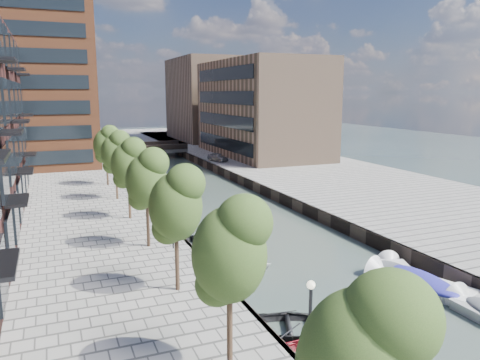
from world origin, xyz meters
TOP-DOWN VIEW (x-y plane):
  - water at (0.00, 40.00)m, footprint 300.00×300.00m
  - quay_right at (16.00, 40.00)m, footprint 20.00×140.00m
  - quay_wall_left at (-6.10, 40.00)m, footprint 0.25×140.00m
  - quay_wall_right at (6.10, 40.00)m, footprint 0.25×140.00m
  - far_closure at (0.00, 100.00)m, footprint 80.00×40.00m
  - tower at (-17.00, 65.00)m, footprint 18.00×18.00m
  - tan_block_near at (16.00, 62.00)m, footprint 12.00×25.00m
  - tan_block_far at (16.00, 88.00)m, footprint 12.00×20.00m
  - bridge at (0.00, 72.00)m, footprint 13.00×6.00m
  - tree_0 at (-8.50, 4.00)m, footprint 2.50×2.50m
  - tree_1 at (-8.50, 11.00)m, footprint 2.50×2.50m
  - tree_2 at (-8.50, 18.00)m, footprint 2.50×2.50m
  - tree_3 at (-8.50, 25.00)m, footprint 2.50×2.50m
  - tree_4 at (-8.50, 32.00)m, footprint 2.50×2.50m
  - tree_5 at (-8.50, 39.00)m, footprint 2.50×2.50m
  - tree_6 at (-8.50, 46.00)m, footprint 2.50×2.50m
  - lamp_0 at (-7.20, 8.00)m, footprint 0.24×0.24m
  - lamp_1 at (-7.20, 24.00)m, footprint 0.24×0.24m
  - lamp_2 at (-7.20, 40.00)m, footprint 0.24×0.24m
  - sloop_1 at (-4.31, 13.91)m, footprint 5.73×4.96m
  - sloop_3 at (-4.71, 21.03)m, footprint 5.48×4.15m
  - sloop_4 at (-5.40, 26.65)m, footprint 6.03×5.05m
  - motorboat_3 at (3.96, 15.86)m, footprint 3.67×5.94m
  - motorboat_4 at (4.25, 17.31)m, footprint 3.11×4.77m
  - car at (7.50, 57.50)m, footprint 2.38×3.68m

SIDE VIEW (x-z plane):
  - water at x=0.00m, z-range 0.00..0.00m
  - sloop_1 at x=-4.31m, z-range -0.50..0.50m
  - sloop_3 at x=-4.71m, z-range -0.53..0.53m
  - sloop_4 at x=-5.40m, z-range -0.54..0.54m
  - motorboat_4 at x=4.25m, z-range -0.57..0.94m
  - motorboat_3 at x=3.96m, z-range -0.71..1.17m
  - quay_right at x=16.00m, z-range 0.00..1.00m
  - quay_wall_left at x=-6.10m, z-range 0.00..1.00m
  - quay_wall_right at x=6.10m, z-range 0.00..1.00m
  - far_closure at x=0.00m, z-range 0.00..1.00m
  - bridge at x=0.00m, z-range 0.74..2.04m
  - car at x=7.50m, z-range 1.00..2.16m
  - lamp_0 at x=-7.20m, z-range 1.45..5.57m
  - lamp_1 at x=-7.20m, z-range 1.45..5.57m
  - lamp_2 at x=-7.20m, z-range 1.45..5.57m
  - tree_0 at x=-8.50m, z-range 2.33..8.28m
  - tree_1 at x=-8.50m, z-range 2.33..8.28m
  - tree_2 at x=-8.50m, z-range 2.33..8.28m
  - tree_3 at x=-8.50m, z-range 2.33..8.28m
  - tree_4 at x=-8.50m, z-range 2.33..8.28m
  - tree_5 at x=-8.50m, z-range 2.33..8.28m
  - tree_6 at x=-8.50m, z-range 2.33..8.28m
  - tan_block_near at x=16.00m, z-range 1.00..15.00m
  - tan_block_far at x=16.00m, z-range 1.00..17.00m
  - tower at x=-17.00m, z-range 1.00..31.00m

